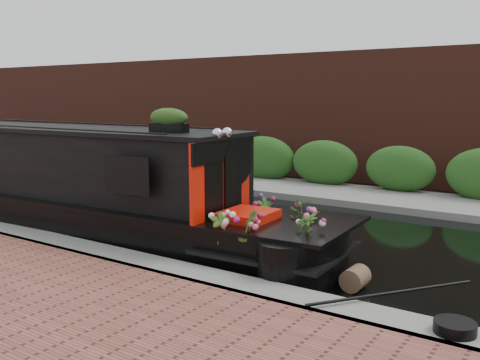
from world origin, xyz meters
The scene contains 8 objects.
ground centered at (0.00, 0.00, 0.00)m, with size 80.00×80.00×0.00m, color black.
near_bank_coping centered at (0.00, -3.30, 0.00)m, with size 40.00×0.60×0.50m, color gray.
far_bank_path centered at (0.00, 4.20, 0.00)m, with size 40.00×2.40×0.34m, color gray.
far_hedge centered at (0.00, 5.10, 0.00)m, with size 40.00×1.10×2.80m, color #25511B.
far_brick_wall centered at (0.00, 7.20, 0.00)m, with size 40.00×1.00×8.00m, color #53261C.
narrowboat centered at (-2.31, -2.04, 0.78)m, with size 11.30×2.53×2.65m.
rope_fender centered at (3.78, -2.04, 0.16)m, with size 0.32×0.32×0.39m, color brown.
coiled_mooring_rope centered at (5.35, -3.29, 0.31)m, with size 0.43×0.43×0.12m, color black.
Camera 1 is at (6.42, -8.76, 2.63)m, focal length 40.00 mm.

